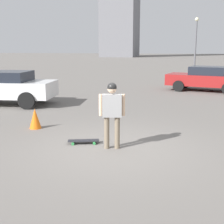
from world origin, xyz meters
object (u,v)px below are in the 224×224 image
(person, at_px, (112,109))
(traffic_cone, at_px, (35,119))
(skateboard, at_px, (84,141))
(car_parked_far, at_px, (206,78))
(car_parked_near, at_px, (6,87))

(person, relative_size, traffic_cone, 2.64)
(person, distance_m, traffic_cone, 3.08)
(skateboard, bearing_deg, traffic_cone, -48.53)
(person, distance_m, car_parked_far, 11.42)
(skateboard, relative_size, car_parked_near, 0.19)
(car_parked_near, relative_size, car_parked_far, 0.97)
(person, bearing_deg, car_parked_far, 62.98)
(car_parked_far, bearing_deg, person, 88.14)
(car_parked_near, bearing_deg, person, 134.39)
(person, distance_m, car_parked_near, 7.44)
(traffic_cone, bearing_deg, car_parked_near, 41.40)
(traffic_cone, bearing_deg, skateboard, -121.19)
(person, distance_m, skateboard, 1.23)
(skateboard, height_order, car_parked_far, car_parked_far)
(car_parked_far, relative_size, traffic_cone, 7.30)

